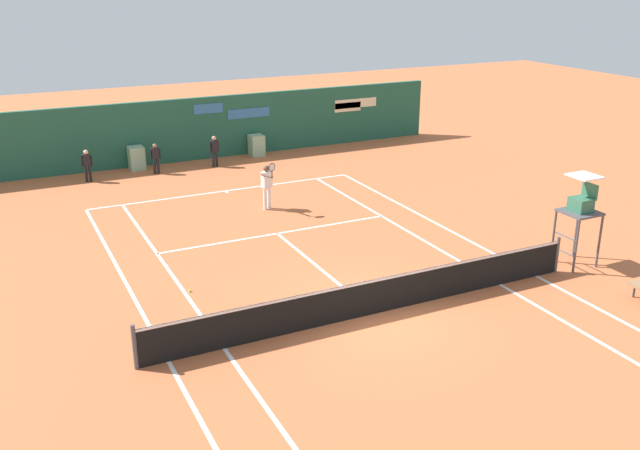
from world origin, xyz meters
TOP-DOWN VIEW (x-y plane):
  - ground_plane at (-0.00, 0.58)m, footprint 80.00×80.00m
  - tennis_net at (0.00, 0.00)m, footprint 12.10×0.10m
  - sponsor_back_wall at (0.03, 16.97)m, footprint 25.00×1.02m
  - umpire_chair at (6.89, 0.19)m, footprint 1.00×1.00m
  - player_on_baseline at (0.67, 8.90)m, footprint 0.52×0.83m
  - ball_kid_centre_post at (-4.62, 15.40)m, footprint 0.45×0.20m
  - ball_kid_left_post at (0.79, 15.40)m, footprint 0.46×0.21m
  - ball_kid_right_post at (-1.81, 15.40)m, footprint 0.44×0.18m
  - tennis_ball_by_sideline at (-3.86, 3.30)m, footprint 0.07×0.07m

SIDE VIEW (x-z plane):
  - ground_plane at x=0.00m, z-range 0.00..0.01m
  - tennis_ball_by_sideline at x=-3.86m, z-range 0.00..0.07m
  - tennis_net at x=0.00m, z-range -0.02..1.05m
  - ball_kid_right_post at x=-1.81m, z-range 0.10..1.41m
  - ball_kid_centre_post at x=-4.62m, z-range 0.10..1.44m
  - ball_kid_left_post at x=0.79m, z-range 0.10..1.48m
  - player_on_baseline at x=0.67m, z-range 0.04..1.91m
  - sponsor_back_wall at x=0.03m, z-range -0.04..2.78m
  - umpire_chair at x=6.89m, z-range 0.40..3.13m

